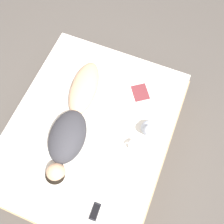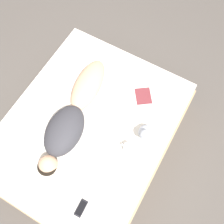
{
  "view_description": "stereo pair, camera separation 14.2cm",
  "coord_description": "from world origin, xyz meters",
  "px_view_note": "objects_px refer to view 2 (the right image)",
  "views": [
    {
      "loc": [
        -0.55,
        0.75,
        3.03
      ],
      "look_at": [
        -0.16,
        -0.23,
        0.59
      ],
      "focal_mm": 42.0,
      "sensor_mm": 36.0,
      "label": 1
    },
    {
      "loc": [
        -0.68,
        0.69,
        3.03
      ],
      "look_at": [
        -0.16,
        -0.23,
        0.59
      ],
      "focal_mm": 42.0,
      "sensor_mm": 36.0,
      "label": 2
    }
  ],
  "objects_px": {
    "person": "(72,117)",
    "coffee_mug": "(127,148)",
    "cell_phone": "(81,208)",
    "open_magazine": "(154,95)"
  },
  "relations": [
    {
      "from": "open_magazine",
      "to": "cell_phone",
      "type": "bearing_deg",
      "value": 50.89
    },
    {
      "from": "person",
      "to": "cell_phone",
      "type": "bearing_deg",
      "value": 120.02
    },
    {
      "from": "coffee_mug",
      "to": "open_magazine",
      "type": "bearing_deg",
      "value": -87.61
    },
    {
      "from": "coffee_mug",
      "to": "cell_phone",
      "type": "bearing_deg",
      "value": 81.53
    },
    {
      "from": "person",
      "to": "coffee_mug",
      "type": "relative_size",
      "value": 11.06
    },
    {
      "from": "cell_phone",
      "to": "open_magazine",
      "type": "bearing_deg",
      "value": -95.74
    },
    {
      "from": "coffee_mug",
      "to": "cell_phone",
      "type": "relative_size",
      "value": 0.78
    },
    {
      "from": "person",
      "to": "cell_phone",
      "type": "distance_m",
      "value": 0.86
    },
    {
      "from": "person",
      "to": "coffee_mug",
      "type": "xyz_separation_m",
      "value": [
        -0.63,
        -0.01,
        -0.05
      ]
    },
    {
      "from": "cell_phone",
      "to": "person",
      "type": "bearing_deg",
      "value": -54.58
    }
  ]
}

